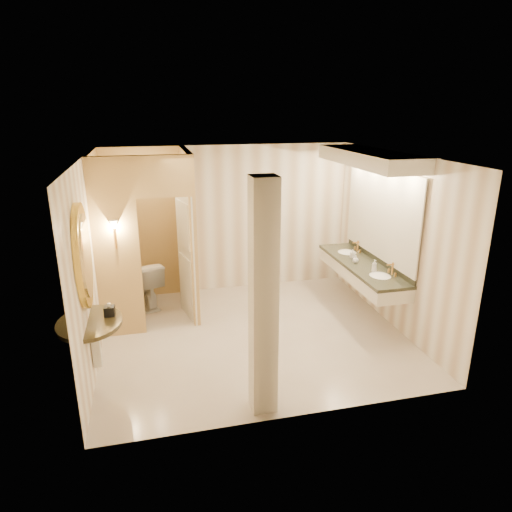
% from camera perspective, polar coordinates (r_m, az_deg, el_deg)
% --- Properties ---
extents(floor, '(4.50, 4.50, 0.00)m').
position_cam_1_polar(floor, '(7.13, -0.32, -9.79)').
color(floor, beige).
rests_on(floor, ground).
extents(ceiling, '(4.50, 4.50, 0.00)m').
position_cam_1_polar(ceiling, '(6.32, -0.36, 12.35)').
color(ceiling, silver).
rests_on(ceiling, wall_back).
extents(wall_back, '(4.50, 0.02, 2.70)m').
position_cam_1_polar(wall_back, '(8.49, -3.43, 4.60)').
color(wall_back, white).
rests_on(wall_back, floor).
extents(wall_front, '(4.50, 0.02, 2.70)m').
position_cam_1_polar(wall_front, '(4.80, 5.15, -6.46)').
color(wall_front, white).
rests_on(wall_front, floor).
extents(wall_left, '(0.02, 4.00, 2.70)m').
position_cam_1_polar(wall_left, '(6.49, -20.06, -0.84)').
color(wall_left, white).
rests_on(wall_left, floor).
extents(wall_right, '(0.02, 4.00, 2.70)m').
position_cam_1_polar(wall_right, '(7.42, 16.84, 1.82)').
color(wall_right, white).
rests_on(wall_right, floor).
extents(toilet_closet, '(1.50, 1.55, 2.70)m').
position_cam_1_polar(toilet_closet, '(7.37, -10.57, 2.48)').
color(toilet_closet, '#DFC275').
rests_on(toilet_closet, floor).
extents(wall_sconce, '(0.14, 0.14, 0.42)m').
position_cam_1_polar(wall_sconce, '(6.77, -17.32, 3.58)').
color(wall_sconce, '#C38A3E').
rests_on(wall_sconce, toilet_closet).
extents(vanity, '(0.75, 2.44, 2.09)m').
position_cam_1_polar(vanity, '(7.56, 13.75, 4.56)').
color(vanity, silver).
rests_on(vanity, floor).
extents(console_shelf, '(0.96, 0.96, 1.93)m').
position_cam_1_polar(console_shelf, '(5.75, -20.45, -3.43)').
color(console_shelf, black).
rests_on(console_shelf, floor).
extents(pillar, '(0.28, 0.28, 2.70)m').
position_cam_1_polar(pillar, '(4.94, 0.93, -5.63)').
color(pillar, silver).
rests_on(pillar, floor).
extents(tissue_box, '(0.13, 0.13, 0.12)m').
position_cam_1_polar(tissue_box, '(5.97, -17.83, -6.56)').
color(tissue_box, black).
rests_on(tissue_box, console_shelf).
extents(toilet, '(0.71, 0.92, 0.83)m').
position_cam_1_polar(toilet, '(8.15, -13.73, -3.40)').
color(toilet, white).
rests_on(toilet, floor).
extents(soap_bottle_a, '(0.07, 0.07, 0.14)m').
position_cam_1_polar(soap_bottle_a, '(7.96, 12.00, 0.28)').
color(soap_bottle_a, beige).
rests_on(soap_bottle_a, vanity).
extents(soap_bottle_b, '(0.13, 0.13, 0.13)m').
position_cam_1_polar(soap_bottle_b, '(7.72, 12.34, -0.38)').
color(soap_bottle_b, silver).
rests_on(soap_bottle_b, vanity).
extents(soap_bottle_c, '(0.09, 0.09, 0.20)m').
position_cam_1_polar(soap_bottle_c, '(7.35, 14.57, -1.20)').
color(soap_bottle_c, '#C6B28C').
rests_on(soap_bottle_c, vanity).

